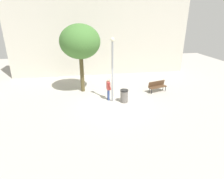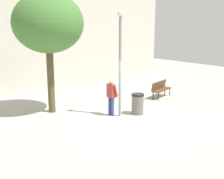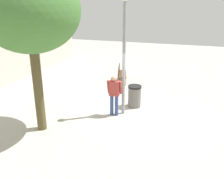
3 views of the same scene
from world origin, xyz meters
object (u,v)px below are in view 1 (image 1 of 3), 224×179
at_px(plaza_tree, 80,42).
at_px(trash_bin, 124,96).
at_px(person_by_lamppost, 108,88).
at_px(park_bench, 157,86).
at_px(lamppost, 112,66).

relative_size(plaza_tree, trash_bin, 5.70).
height_order(plaza_tree, trash_bin, plaza_tree).
bearing_deg(person_by_lamppost, park_bench, 12.90).
distance_m(lamppost, person_by_lamppost, 1.80).
height_order(lamppost, plaza_tree, plaza_tree).
bearing_deg(plaza_tree, lamppost, -48.60).
distance_m(lamppost, park_bench, 4.74).
bearing_deg(park_bench, person_by_lamppost, -167.10).
bearing_deg(park_bench, lamppost, -162.27).
xyz_separation_m(person_by_lamppost, park_bench, (4.26, 0.98, -0.42)).
xyz_separation_m(lamppost, park_bench, (4.01, 1.28, -2.18)).
bearing_deg(person_by_lamppost, plaza_tree, 131.59).
bearing_deg(trash_bin, park_bench, 26.01).
relative_size(park_bench, trash_bin, 1.74).
height_order(person_by_lamppost, trash_bin, person_by_lamppost).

